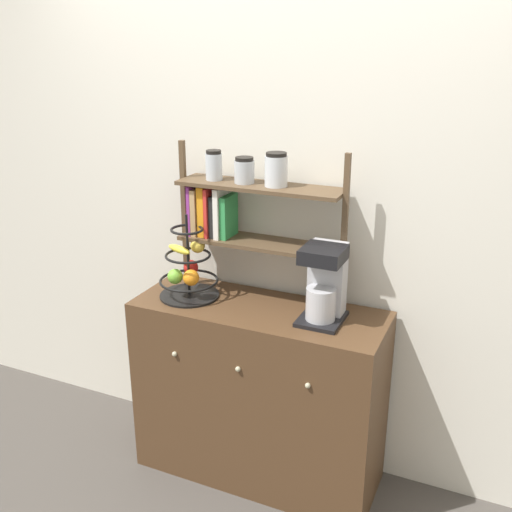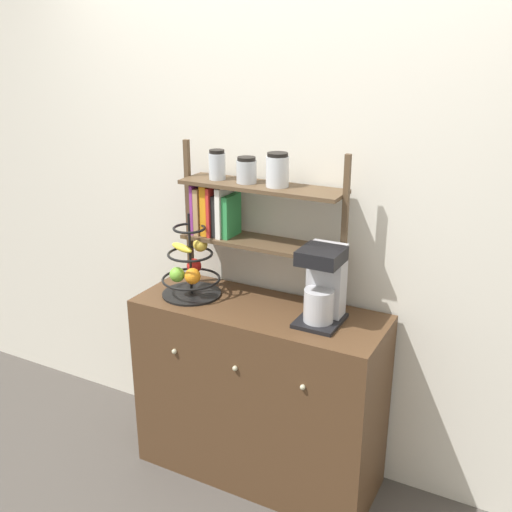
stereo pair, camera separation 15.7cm
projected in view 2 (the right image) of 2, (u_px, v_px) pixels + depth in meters
The scene contains 6 objects.
ground_plane at pixel (237, 496), 2.86m from camera, with size 12.00×12.00×0.00m, color #47423D.
wall_back at pixel (285, 210), 2.82m from camera, with size 7.00×0.05×2.60m, color silver.
sideboard at pixel (259, 393), 2.89m from camera, with size 1.17×0.45×0.90m.
coffee_maker at pixel (323, 285), 2.56m from camera, with size 0.18×0.22×0.34m.
fruit_stand at pixel (191, 269), 2.84m from camera, with size 0.28×0.28×0.41m.
shelf_hutch at pixel (242, 204), 2.75m from camera, with size 0.82×0.20×0.72m.
Camera 2 is at (1.15, -1.99, 2.06)m, focal length 42.00 mm.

